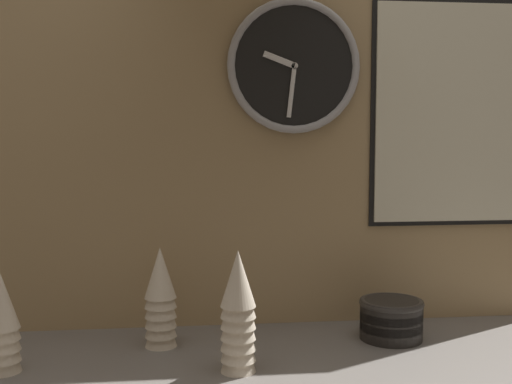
% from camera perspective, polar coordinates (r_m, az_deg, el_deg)
% --- Properties ---
extents(ground_plane, '(1.60, 0.56, 0.04)m').
position_cam_1_polar(ground_plane, '(1.49, 1.88, -15.10)').
color(ground_plane, slate).
extents(wall_tiled_back, '(1.60, 0.03, 1.05)m').
position_cam_1_polar(wall_tiled_back, '(1.66, 0.61, 6.13)').
color(wall_tiled_back, tan).
rests_on(wall_tiled_back, ground_plane).
extents(cup_stack_center_left, '(0.07, 0.07, 0.24)m').
position_cam_1_polar(cup_stack_center_left, '(1.53, -8.49, -9.22)').
color(cup_stack_center_left, beige).
rests_on(cup_stack_center_left, ground_plane).
extents(cup_stack_center, '(0.07, 0.07, 0.26)m').
position_cam_1_polar(cup_stack_center, '(1.36, -1.60, -10.54)').
color(cup_stack_center, beige).
rests_on(cup_stack_center, ground_plane).
extents(cup_stack_far_left, '(0.07, 0.07, 0.21)m').
position_cam_1_polar(cup_stack_far_left, '(1.46, -21.67, -10.73)').
color(cup_stack_far_left, beige).
rests_on(cup_stack_far_left, ground_plane).
extents(bowl_stack_right, '(0.16, 0.16, 0.10)m').
position_cam_1_polar(bowl_stack_right, '(1.62, 11.93, -10.87)').
color(bowl_stack_right, black).
rests_on(bowl_stack_right, ground_plane).
extents(wall_clock, '(0.34, 0.03, 0.34)m').
position_cam_1_polar(wall_clock, '(1.65, 3.39, 11.11)').
color(wall_clock, black).
extents(menu_board, '(0.47, 0.01, 0.59)m').
position_cam_1_polar(menu_board, '(1.78, 17.44, 6.68)').
color(menu_board, black).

